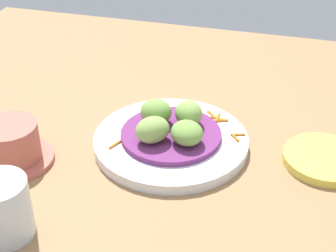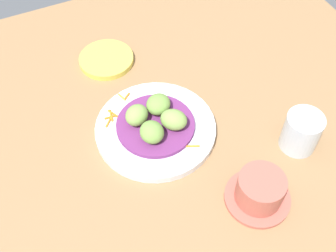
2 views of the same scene
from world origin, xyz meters
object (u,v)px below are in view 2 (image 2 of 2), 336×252
at_px(side_plate_small, 106,59).
at_px(guac_scoop_right, 152,132).
at_px(guac_scoop_center, 137,115).
at_px(guac_scoop_back, 174,120).
at_px(main_plate, 156,129).
at_px(water_glass, 301,132).
at_px(guac_scoop_left, 158,104).
at_px(terracotta_bowl, 260,191).

bearing_deg(side_plate_small, guac_scoop_right, -90.18).
bearing_deg(guac_scoop_center, guac_scoop_back, -33.99).
bearing_deg(main_plate, guac_scoop_center, 146.01).
bearing_deg(guac_scoop_back, water_glass, -31.18).
height_order(guac_scoop_center, side_plate_small, guac_scoop_center).
xyz_separation_m(guac_scoop_left, terracotta_bowl, (0.08, -0.25, -0.01)).
bearing_deg(guac_scoop_center, main_plate, -33.99).
height_order(terracotta_bowl, water_glass, water_glass).
xyz_separation_m(guac_scoop_left, side_plate_small, (-0.04, 0.21, -0.04)).
distance_m(guac_scoop_left, guac_scoop_right, 0.07).
relative_size(guac_scoop_left, guac_scoop_center, 1.08).
height_order(main_plate, terracotta_bowl, terracotta_bowl).
height_order(guac_scoop_back, water_glass, water_glass).
bearing_deg(terracotta_bowl, side_plate_small, 105.23).
relative_size(guac_scoop_left, guac_scoop_right, 1.05).
bearing_deg(terracotta_bowl, guac_scoop_right, 123.50).
relative_size(main_plate, terracotta_bowl, 2.03).
bearing_deg(main_plate, side_plate_small, 94.78).
height_order(main_plate, guac_scoop_back, guac_scoop_back).
xyz_separation_m(guac_scoop_right, water_glass, (0.26, -0.12, -0.01)).
bearing_deg(main_plate, terracotta_bowl, -64.56).
relative_size(terracotta_bowl, water_glass, 1.50).
bearing_deg(side_plate_small, guac_scoop_back, -78.92).
relative_size(main_plate, guac_scoop_back, 4.55).
relative_size(guac_scoop_left, terracotta_bowl, 0.44).
relative_size(guac_scoop_center, guac_scoop_back, 0.91).
xyz_separation_m(guac_scoop_left, guac_scoop_right, (-0.04, -0.06, 0.00)).
distance_m(guac_scoop_right, water_glass, 0.29).
bearing_deg(guac_scoop_left, guac_scoop_center, -168.99).
relative_size(guac_scoop_left, side_plate_small, 0.42).
height_order(side_plate_small, terracotta_bowl, terracotta_bowl).
bearing_deg(guac_scoop_back, side_plate_small, 101.08).
bearing_deg(guac_scoop_center, guac_scoop_left, 11.01).
distance_m(guac_scoop_left, guac_scoop_center, 0.05).
distance_m(guac_scoop_back, side_plate_small, 0.27).
height_order(guac_scoop_left, terracotta_bowl, terracotta_bowl).
relative_size(main_plate, guac_scoop_left, 4.66).
bearing_deg(terracotta_bowl, guac_scoop_back, 110.37).
distance_m(main_plate, guac_scoop_right, 0.05).
bearing_deg(guac_scoop_left, side_plate_small, 101.10).
distance_m(guac_scoop_center, side_plate_small, 0.22).
bearing_deg(side_plate_small, water_glass, -55.77).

